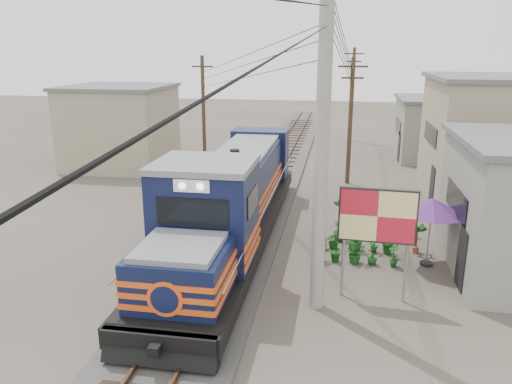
% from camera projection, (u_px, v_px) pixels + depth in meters
% --- Properties ---
extents(ground, '(120.00, 120.00, 0.00)m').
position_uv_depth(ground, '(208.00, 289.00, 16.05)').
color(ground, '#473F35').
rests_on(ground, ground).
extents(ballast, '(3.60, 70.00, 0.16)m').
position_uv_depth(ballast, '(258.00, 198.00, 25.50)').
color(ballast, '#595651').
rests_on(ballast, ground).
extents(track, '(1.15, 70.00, 0.12)m').
position_uv_depth(track, '(258.00, 195.00, 25.45)').
color(track, '#51331E').
rests_on(track, ground).
extents(locomotive, '(3.02, 16.45, 4.08)m').
position_uv_depth(locomotive, '(232.00, 202.00, 19.13)').
color(locomotive, black).
rests_on(locomotive, ground).
extents(utility_pole_main, '(0.40, 0.40, 10.00)m').
position_uv_depth(utility_pole_main, '(322.00, 142.00, 13.62)').
color(utility_pole_main, '#9E9B93').
rests_on(utility_pole_main, ground).
extents(wooden_pole_mid, '(1.60, 0.24, 7.00)m').
position_uv_depth(wooden_pole_mid, '(350.00, 119.00, 27.55)').
color(wooden_pole_mid, '#4C3826').
rests_on(wooden_pole_mid, ground).
extents(wooden_pole_far, '(1.60, 0.24, 7.50)m').
position_uv_depth(wooden_pole_far, '(352.00, 93.00, 40.69)').
color(wooden_pole_far, '#4C3826').
rests_on(wooden_pole_far, ground).
extents(wooden_pole_left, '(1.60, 0.24, 7.00)m').
position_uv_depth(wooden_pole_left, '(203.00, 107.00, 32.87)').
color(wooden_pole_left, '#4C3826').
rests_on(wooden_pole_left, ground).
extents(power_lines, '(9.65, 19.00, 3.30)m').
position_uv_depth(power_lines, '(250.00, 46.00, 22.01)').
color(power_lines, black).
rests_on(power_lines, ground).
extents(shophouse_back, '(6.30, 6.30, 4.20)m').
position_uv_depth(shophouse_back, '(443.00, 128.00, 34.52)').
color(shophouse_back, gray).
rests_on(shophouse_back, ground).
extents(shophouse_left, '(6.30, 6.30, 5.20)m').
position_uv_depth(shophouse_left, '(120.00, 126.00, 32.08)').
color(shophouse_left, gray).
rests_on(shophouse_left, ground).
extents(billboard, '(2.29, 0.28, 3.53)m').
position_uv_depth(billboard, '(377.00, 219.00, 14.74)').
color(billboard, '#99999E').
rests_on(billboard, ground).
extents(market_umbrella, '(2.40, 2.40, 2.50)m').
position_uv_depth(market_umbrella, '(432.00, 206.00, 17.23)').
color(market_umbrella, black).
rests_on(market_umbrella, ground).
extents(vendor, '(0.70, 0.51, 1.75)m').
position_uv_depth(vendor, '(403.00, 213.00, 20.64)').
color(vendor, black).
rests_on(vendor, ground).
extents(plant_nursery, '(3.35, 3.11, 1.06)m').
position_uv_depth(plant_nursery, '(350.00, 241.00, 18.84)').
color(plant_nursery, '#164F17').
rests_on(plant_nursery, ground).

